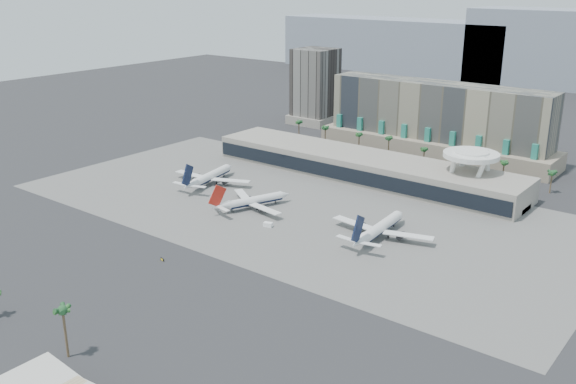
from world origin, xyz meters
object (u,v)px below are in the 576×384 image
Objects in this scene: airliner_left at (210,176)px; taxiway_sign at (162,259)px; service_vehicle_a at (225,208)px; airliner_right at (380,228)px; service_vehicle_b at (268,225)px; airliner_centre at (252,201)px.

taxiway_sign is at bearing -68.03° from airliner_left.
service_vehicle_a is (32.69, -23.55, -2.65)m from airliner_left.
airliner_right is 8.87× the size of service_vehicle_a.
taxiway_sign is (-51.97, -68.68, -3.47)m from airliner_right.
taxiway_sign is at bearing -115.57° from service_vehicle_b.
airliner_right is 46.54m from service_vehicle_b.
airliner_centre is (40.31, -13.87, -0.36)m from airliner_left.
service_vehicle_b reaches higher than taxiway_sign.
airliner_left is 0.97× the size of airliner_right.
service_vehicle_b is 50.84m from taxiway_sign.
airliner_right is at bearing 8.94° from service_vehicle_b.
airliner_right is 20.71× the size of taxiway_sign.
airliner_left is at bearing 137.28° from taxiway_sign.
service_vehicle_a is 56.16m from taxiway_sign.
service_vehicle_b is (27.55, -3.22, -0.30)m from service_vehicle_a.
service_vehicle_b is at bearing -31.43° from service_vehicle_a.
airliner_left is at bearing 119.46° from service_vehicle_a.
taxiway_sign is (10.46, -62.86, -3.05)m from airliner_centre.
airliner_left is 103.05m from airliner_right.
airliner_right is 86.19m from taxiway_sign.
taxiway_sign is at bearing -131.27° from airliner_right.
service_vehicle_b is at bearing -35.48° from airliner_left.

